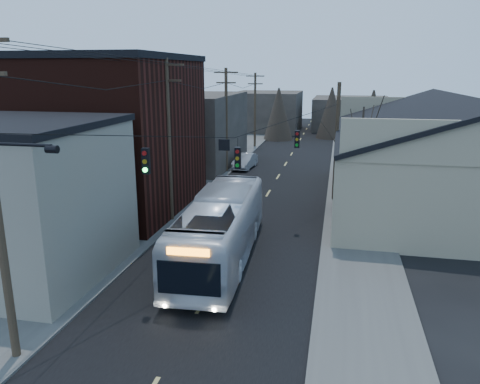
% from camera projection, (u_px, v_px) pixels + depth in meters
% --- Properties ---
extents(road_surface, '(9.00, 110.00, 0.02)m').
position_uv_depth(road_surface, '(275.00, 182.00, 40.14)').
color(road_surface, black).
rests_on(road_surface, ground).
extents(sidewalk_left, '(4.00, 110.00, 0.12)m').
position_uv_depth(sidewalk_left, '(202.00, 178.00, 41.42)').
color(sidewalk_left, '#474744').
rests_on(sidewalk_left, ground).
extents(sidewalk_right, '(4.00, 110.00, 0.12)m').
position_uv_depth(sidewalk_right, '(353.00, 185.00, 38.83)').
color(sidewalk_right, '#474744').
rests_on(sidewalk_right, ground).
extents(building_clapboard, '(8.00, 8.00, 7.00)m').
position_uv_depth(building_clapboard, '(17.00, 202.00, 21.17)').
color(building_clapboard, gray).
rests_on(building_clapboard, ground).
extents(building_brick, '(10.00, 12.00, 10.00)m').
position_uv_depth(building_brick, '(109.00, 136.00, 31.40)').
color(building_brick, black).
rests_on(building_brick, ground).
extents(building_left_far, '(9.00, 14.00, 7.00)m').
position_uv_depth(building_left_far, '(190.00, 130.00, 46.83)').
color(building_left_far, '#312B27').
rests_on(building_left_far, ground).
extents(warehouse, '(16.16, 20.60, 7.73)m').
position_uv_depth(warehouse, '(454.00, 169.00, 32.13)').
color(warehouse, gray).
rests_on(warehouse, ground).
extents(building_far_left, '(10.00, 12.00, 6.00)m').
position_uv_depth(building_far_left, '(268.00, 111.00, 73.71)').
color(building_far_left, '#312B27').
rests_on(building_far_left, ground).
extents(building_far_right, '(12.00, 14.00, 5.00)m').
position_uv_depth(building_far_right, '(351.00, 113.00, 75.98)').
color(building_far_right, '#312B27').
rests_on(building_far_right, ground).
extents(bare_tree, '(0.40, 0.40, 7.20)m').
position_uv_depth(bare_tree, '(360.00, 167.00, 28.47)').
color(bare_tree, black).
rests_on(bare_tree, ground).
extents(utility_lines, '(11.24, 45.28, 10.50)m').
position_uv_depth(utility_lines, '(223.00, 132.00, 33.96)').
color(utility_lines, '#382B1E').
rests_on(utility_lines, ground).
extents(bus, '(3.40, 12.18, 3.36)m').
position_uv_depth(bus, '(220.00, 228.00, 23.19)').
color(bus, silver).
rests_on(bus, ground).
extents(parked_car, '(1.86, 4.49, 1.44)m').
position_uv_depth(parked_car, '(245.00, 161.00, 45.42)').
color(parked_car, '#939499').
rests_on(parked_car, ground).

